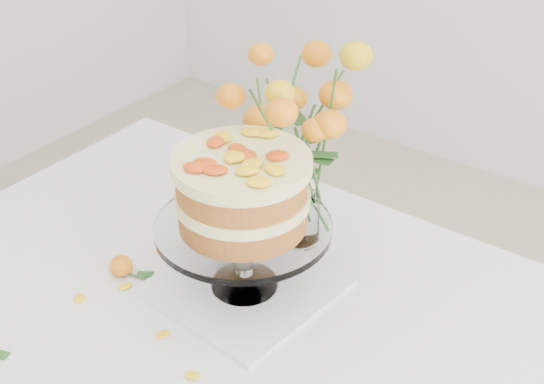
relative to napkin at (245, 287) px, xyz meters
The scene contains 9 objects.
table 0.14m from the napkin, 40.57° to the right, with size 1.43×0.93×0.76m.
napkin is the anchor object (origin of this frame).
cake_stand 0.19m from the napkin, 135.00° to the left, with size 0.30×0.30×0.27m.
rose_vase 0.29m from the napkin, 90.97° to the left, with size 0.31×0.31×0.42m.
loose_rose_far 0.23m from the napkin, 154.42° to the right, with size 0.08×0.04×0.04m.
stray_petal_a 0.18m from the napkin, 100.88° to the right, with size 0.03×0.02×0.00m, color yellow.
stray_petal_b 0.22m from the napkin, 72.74° to the right, with size 0.03×0.02×0.00m, color yellow.
stray_petal_d 0.21m from the napkin, 144.42° to the right, with size 0.03×0.02×0.00m, color yellow.
stray_petal_e 0.29m from the napkin, 137.72° to the right, with size 0.03×0.02×0.00m, color yellow.
Camera 1 is at (0.58, -0.74, 1.62)m, focal length 50.00 mm.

